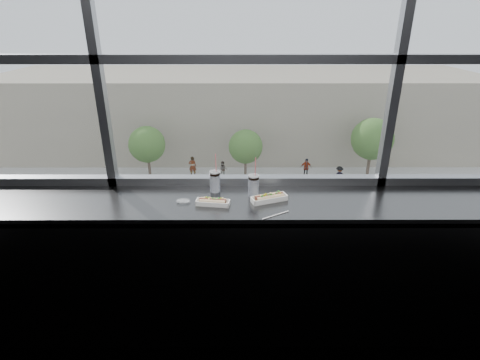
{
  "coord_description": "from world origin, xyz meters",
  "views": [
    {
      "loc": [
        -0.06,
        -1.07,
        2.25
      ],
      "look_at": [
        -0.05,
        1.23,
        1.25
      ],
      "focal_mm": 28.0,
      "sensor_mm": 36.0,
      "label": 1
    }
  ],
  "objects_px": {
    "hotdog_tray_right": "(269,198)",
    "pedestrian_b": "(223,168)",
    "loose_straw": "(276,215)",
    "pedestrian_a": "(192,164)",
    "wrapper": "(183,201)",
    "car_near_d": "(352,244)",
    "hotdog_tray_left": "(213,202)",
    "tree_left": "(147,144)",
    "car_near_c": "(206,245)",
    "pedestrian_d": "(339,174)",
    "car_far_c": "(375,189)",
    "tree_right": "(372,139)",
    "car_near_a": "(10,243)",
    "car_far_a": "(87,187)",
    "car_far_b": "(287,187)",
    "soda_cup_right": "(254,184)",
    "soda_cup_left": "(215,180)",
    "tree_center": "(246,147)",
    "pedestrian_c": "(306,166)"
  },
  "relations": [
    {
      "from": "hotdog_tray_right",
      "to": "soda_cup_right",
      "type": "distance_m",
      "value": 0.15
    },
    {
      "from": "pedestrian_d",
      "to": "tree_right",
      "type": "height_order",
      "value": "tree_right"
    },
    {
      "from": "soda_cup_left",
      "to": "car_near_d",
      "type": "xyz_separation_m",
      "value": [
        6.78,
        16.13,
        -11.09
      ]
    },
    {
      "from": "car_near_c",
      "to": "pedestrian_a",
      "type": "bearing_deg",
      "value": 7.79
    },
    {
      "from": "hotdog_tray_right",
      "to": "car_near_c",
      "type": "xyz_separation_m",
      "value": [
        -2.13,
        16.29,
        -11.09
      ]
    },
    {
      "from": "car_near_a",
      "to": "soda_cup_left",
      "type": "bearing_deg",
      "value": -134.67
    },
    {
      "from": "wrapper",
      "to": "pedestrian_d",
      "type": "height_order",
      "value": "wrapper"
    },
    {
      "from": "loose_straw",
      "to": "car_far_c",
      "type": "xyz_separation_m",
      "value": [
        10.39,
        24.5,
        -11.13
      ]
    },
    {
      "from": "soda_cup_right",
      "to": "pedestrian_a",
      "type": "xyz_separation_m",
      "value": [
        -4.32,
        29.1,
        -11.02
      ]
    },
    {
      "from": "wrapper",
      "to": "car_far_c",
      "type": "bearing_deg",
      "value": 65.66
    },
    {
      "from": "pedestrian_a",
      "to": "pedestrian_d",
      "type": "height_order",
      "value": "pedestrian_a"
    },
    {
      "from": "car_near_a",
      "to": "car_far_b",
      "type": "bearing_deg",
      "value": -58.89
    },
    {
      "from": "car_far_c",
      "to": "tree_left",
      "type": "xyz_separation_m",
      "value": [
        -18.51,
        4.0,
        2.36
      ]
    },
    {
      "from": "wrapper",
      "to": "car_far_a",
      "type": "relative_size",
      "value": 0.01
    },
    {
      "from": "car_near_d",
      "to": "pedestrian_a",
      "type": "height_order",
      "value": "pedestrian_a"
    },
    {
      "from": "wrapper",
      "to": "car_near_d",
      "type": "xyz_separation_m",
      "value": [
        6.99,
        16.31,
        -11.01
      ]
    },
    {
      "from": "hotdog_tray_left",
      "to": "car_near_c",
      "type": "bearing_deg",
      "value": 104.03
    },
    {
      "from": "car_near_a",
      "to": "tree_left",
      "type": "bearing_deg",
      "value": -18.44
    },
    {
      "from": "hotdog_tray_right",
      "to": "pedestrian_b",
      "type": "height_order",
      "value": "hotdog_tray_right"
    },
    {
      "from": "car_far_c",
      "to": "pedestrian_d",
      "type": "bearing_deg",
      "value": 35.84
    },
    {
      "from": "loose_straw",
      "to": "car_near_c",
      "type": "height_order",
      "value": "loose_straw"
    },
    {
      "from": "loose_straw",
      "to": "car_near_a",
      "type": "distance_m",
      "value": 24.0
    },
    {
      "from": "soda_cup_left",
      "to": "pedestrian_a",
      "type": "relative_size",
      "value": 0.13
    },
    {
      "from": "loose_straw",
      "to": "tree_right",
      "type": "relative_size",
      "value": 0.04
    },
    {
      "from": "hotdog_tray_left",
      "to": "car_near_c",
      "type": "relative_size",
      "value": 0.04
    },
    {
      "from": "soda_cup_left",
      "to": "tree_center",
      "type": "bearing_deg",
      "value": 88.53
    },
    {
      "from": "car_near_a",
      "to": "tree_center",
      "type": "distance_m",
      "value": 18.48
    },
    {
      "from": "pedestrian_b",
      "to": "pedestrian_d",
      "type": "height_order",
      "value": "pedestrian_d"
    },
    {
      "from": "hotdog_tray_left",
      "to": "tree_left",
      "type": "distance_m",
      "value": 30.66
    },
    {
      "from": "hotdog_tray_left",
      "to": "car_near_a",
      "type": "xyz_separation_m",
      "value": [
        -13.19,
        16.35,
        -10.93
      ]
    },
    {
      "from": "car_far_c",
      "to": "car_far_a",
      "type": "distance_m",
      "value": 22.49
    },
    {
      "from": "tree_right",
      "to": "loose_straw",
      "type": "bearing_deg",
      "value": -111.31
    },
    {
      "from": "car_far_a",
      "to": "pedestrian_b",
      "type": "distance_m",
      "value": 11.36
    },
    {
      "from": "loose_straw",
      "to": "car_near_d",
      "type": "distance_m",
      "value": 20.83
    },
    {
      "from": "pedestrian_a",
      "to": "tree_center",
      "type": "height_order",
      "value": "tree_center"
    },
    {
      "from": "loose_straw",
      "to": "pedestrian_a",
      "type": "xyz_separation_m",
      "value": [
        -4.45,
        29.39,
        -10.94
      ]
    },
    {
      "from": "car_near_d",
      "to": "pedestrian_a",
      "type": "relative_size",
      "value": 2.76
    },
    {
      "from": "car_near_d",
      "to": "car_near_a",
      "type": "xyz_separation_m",
      "value": [
        -19.97,
        0.0,
        0.09
      ]
    },
    {
      "from": "car_near_c",
      "to": "hotdog_tray_right",
      "type": "bearing_deg",
      "value": -174.83
    },
    {
      "from": "soda_cup_right",
      "to": "tree_right",
      "type": "height_order",
      "value": "soda_cup_right"
    },
    {
      "from": "car_near_d",
      "to": "pedestrian_c",
      "type": "bearing_deg",
      "value": 6.23
    },
    {
      "from": "loose_straw",
      "to": "wrapper",
      "type": "bearing_deg",
      "value": 131.84
    },
    {
      "from": "hotdog_tray_right",
      "to": "pedestrian_b",
      "type": "bearing_deg",
      "value": 72.89
    },
    {
      "from": "car_far_b",
      "to": "pedestrian_a",
      "type": "height_order",
      "value": "pedestrian_a"
    },
    {
      "from": "hotdog_tray_right",
      "to": "car_near_d",
      "type": "height_order",
      "value": "hotdog_tray_right"
    },
    {
      "from": "soda_cup_right",
      "to": "car_far_c",
      "type": "height_order",
      "value": "soda_cup_right"
    },
    {
      "from": "pedestrian_a",
      "to": "tree_right",
      "type": "bearing_deg",
      "value": 176.71
    },
    {
      "from": "soda_cup_left",
      "to": "car_far_b",
      "type": "bearing_deg",
      "value": 80.77
    },
    {
      "from": "wrapper",
      "to": "tree_right",
      "type": "relative_size",
      "value": 0.02
    },
    {
      "from": "car_near_a",
      "to": "tree_left",
      "type": "xyz_separation_m",
      "value": [
        5.47,
        12.0,
        2.14
      ]
    }
  ]
}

